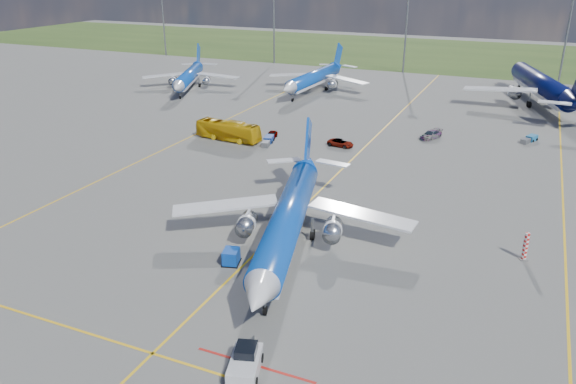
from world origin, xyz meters
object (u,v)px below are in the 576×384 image
at_px(pushback_tug, 245,363).
at_px(service_car_b, 341,143).
at_px(uld_container, 231,257).
at_px(service_car_c, 431,135).
at_px(bg_jet_nnw, 314,91).
at_px(apron_bus, 228,131).
at_px(baggage_tug_e, 530,139).
at_px(baggage_tug_c, 268,141).
at_px(bg_jet_n, 538,104).
at_px(main_airliner, 288,248).
at_px(warning_post, 526,246).
at_px(service_car_a, 271,135).

height_order(pushback_tug, service_car_b, pushback_tug).
bearing_deg(uld_container, service_car_c, 63.68).
distance_m(bg_jet_nnw, uld_container, 84.25).
distance_m(bg_jet_nnw, service_car_c, 43.45).
height_order(apron_bus, baggage_tug_e, apron_bus).
relative_size(apron_bus, baggage_tug_c, 2.42).
xyz_separation_m(bg_jet_n, service_car_b, (-29.70, -46.34, 0.62)).
relative_size(bg_jet_nnw, baggage_tug_c, 7.21).
height_order(uld_container, baggage_tug_c, uld_container).
bearing_deg(bg_jet_nnw, service_car_c, -38.39).
height_order(main_airliner, baggage_tug_e, main_airliner).
height_order(bg_jet_n, uld_container, bg_jet_n).
bearing_deg(bg_jet_n, warning_post, 72.52).
distance_m(bg_jet_n, uld_container, 92.51).
relative_size(uld_container, service_car_a, 0.49).
height_order(warning_post, baggage_tug_c, warning_post).
bearing_deg(apron_bus, service_car_a, -53.87).
bearing_deg(apron_bus, bg_jet_n, -38.23).
height_order(service_car_a, baggage_tug_c, service_car_a).
relative_size(service_car_a, baggage_tug_c, 0.77).
bearing_deg(baggage_tug_c, bg_jet_n, 36.58).
distance_m(pushback_tug, service_car_b, 57.24).
distance_m(bg_jet_nnw, service_car_b, 43.91).
xyz_separation_m(uld_container, service_car_a, (-15.09, 41.62, -0.10)).
xyz_separation_m(uld_container, apron_bus, (-21.55, 37.83, 0.92)).
height_order(main_airliner, baggage_tug_c, main_airliner).
height_order(bg_jet_n, pushback_tug, bg_jet_n).
bearing_deg(warning_post, apron_bus, 152.96).
distance_m(uld_container, service_car_b, 42.16).
height_order(bg_jet_nnw, baggage_tug_c, bg_jet_nnw).
xyz_separation_m(apron_bus, service_car_c, (32.01, 15.00, -0.96)).
relative_size(apron_bus, baggage_tug_e, 2.72).
relative_size(uld_container, apron_bus, 0.16).
xyz_separation_m(apron_bus, baggage_tug_c, (7.17, 0.78, -1.16)).
xyz_separation_m(uld_container, service_car_b, (-2.50, 42.08, -0.13)).
height_order(bg_jet_nnw, service_car_a, bg_jet_nnw).
bearing_deg(service_car_b, main_airliner, -160.56).
height_order(warning_post, bg_jet_n, bg_jet_n).
xyz_separation_m(pushback_tug, service_car_b, (-11.48, 56.08, -0.16)).
height_order(bg_jet_n, service_car_a, bg_jet_n).
relative_size(bg_jet_n, service_car_a, 12.40).
bearing_deg(service_car_a, bg_jet_n, 38.06).
bearing_deg(uld_container, service_car_b, 78.28).
bearing_deg(uld_container, apron_bus, 104.54).
xyz_separation_m(main_airliner, baggage_tug_e, (22.43, 52.34, 0.45)).
relative_size(uld_container, baggage_tug_e, 0.43).
distance_m(uld_container, service_car_c, 53.85).
bearing_deg(service_car_c, baggage_tug_c, -126.62).
height_order(service_car_a, service_car_c, service_car_c).
distance_m(warning_post, baggage_tug_e, 44.92).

